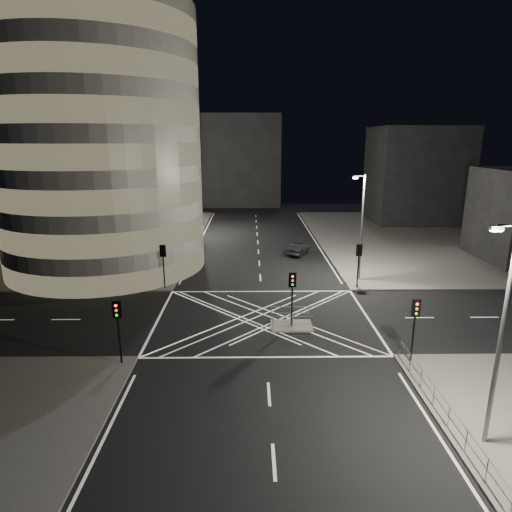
{
  "coord_description": "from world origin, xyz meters",
  "views": [
    {
      "loc": [
        -0.96,
        -30.16,
        13.23
      ],
      "look_at": [
        -0.47,
        7.14,
        3.0
      ],
      "focal_mm": 30.0,
      "sensor_mm": 36.0,
      "label": 1
    }
  ],
  "objects_px": {
    "street_lamp_right_near": "(501,331)",
    "sedan": "(299,248)",
    "street_lamp_left_near": "(166,219)",
    "traffic_signal_nr": "(415,319)",
    "central_island": "(291,326)",
    "traffic_signal_nl": "(118,320)",
    "street_lamp_left_far": "(190,196)",
    "street_lamp_right_far": "(362,224)",
    "traffic_signal_island": "(292,289)",
    "traffic_signal_fr": "(359,258)",
    "traffic_signal_fl": "(163,258)"
  },
  "relations": [
    {
      "from": "traffic_signal_nr",
      "to": "street_lamp_left_near",
      "type": "distance_m",
      "value": 26.32
    },
    {
      "from": "traffic_signal_nl",
      "to": "traffic_signal_nr",
      "type": "bearing_deg",
      "value": 0.0
    },
    {
      "from": "street_lamp_right_far",
      "to": "sedan",
      "type": "height_order",
      "value": "street_lamp_right_far"
    },
    {
      "from": "traffic_signal_fr",
      "to": "street_lamp_right_near",
      "type": "bearing_deg",
      "value": -88.25
    },
    {
      "from": "traffic_signal_island",
      "to": "street_lamp_left_far",
      "type": "bearing_deg",
      "value": 109.95
    },
    {
      "from": "traffic_signal_nr",
      "to": "traffic_signal_fr",
      "type": "bearing_deg",
      "value": 90.0
    },
    {
      "from": "traffic_signal_nl",
      "to": "traffic_signal_island",
      "type": "distance_m",
      "value": 12.03
    },
    {
      "from": "traffic_signal_fr",
      "to": "street_lamp_right_near",
      "type": "relative_size",
      "value": 0.4
    },
    {
      "from": "traffic_signal_nl",
      "to": "traffic_signal_island",
      "type": "height_order",
      "value": "same"
    },
    {
      "from": "street_lamp_left_far",
      "to": "traffic_signal_nl",
      "type": "bearing_deg",
      "value": -89.01
    },
    {
      "from": "street_lamp_left_far",
      "to": "traffic_signal_island",
      "type": "bearing_deg",
      "value": -70.05
    },
    {
      "from": "traffic_signal_fr",
      "to": "street_lamp_right_far",
      "type": "xyz_separation_m",
      "value": [
        0.64,
        2.2,
        2.63
      ]
    },
    {
      "from": "central_island",
      "to": "street_lamp_right_near",
      "type": "bearing_deg",
      "value": -59.25
    },
    {
      "from": "central_island",
      "to": "street_lamp_left_near",
      "type": "bearing_deg",
      "value": 130.27
    },
    {
      "from": "street_lamp_left_far",
      "to": "street_lamp_right_near",
      "type": "bearing_deg",
      "value": -66.79
    },
    {
      "from": "street_lamp_left_near",
      "to": "traffic_signal_nr",
      "type": "bearing_deg",
      "value": -45.87
    },
    {
      "from": "traffic_signal_nl",
      "to": "street_lamp_left_near",
      "type": "bearing_deg",
      "value": 91.94
    },
    {
      "from": "traffic_signal_fl",
      "to": "street_lamp_left_near",
      "type": "xyz_separation_m",
      "value": [
        -0.64,
        5.2,
        2.63
      ]
    },
    {
      "from": "central_island",
      "to": "traffic_signal_island",
      "type": "height_order",
      "value": "traffic_signal_island"
    },
    {
      "from": "central_island",
      "to": "street_lamp_right_near",
      "type": "xyz_separation_m",
      "value": [
        7.44,
        -12.5,
        5.47
      ]
    },
    {
      "from": "central_island",
      "to": "traffic_signal_fr",
      "type": "distance_m",
      "value": 11.1
    },
    {
      "from": "traffic_signal_nr",
      "to": "sedan",
      "type": "xyz_separation_m",
      "value": [
        -4.05,
        25.6,
        -2.21
      ]
    },
    {
      "from": "traffic_signal_fl",
      "to": "street_lamp_right_far",
      "type": "bearing_deg",
      "value": 6.88
    },
    {
      "from": "traffic_signal_fr",
      "to": "street_lamp_left_near",
      "type": "xyz_separation_m",
      "value": [
        -18.24,
        5.2,
        2.63
      ]
    },
    {
      "from": "traffic_signal_fl",
      "to": "sedan",
      "type": "bearing_deg",
      "value": 41.53
    },
    {
      "from": "traffic_signal_island",
      "to": "street_lamp_right_far",
      "type": "bearing_deg",
      "value": 54.7
    },
    {
      "from": "street_lamp_right_near",
      "to": "traffic_signal_nr",
      "type": "bearing_deg",
      "value": 95.04
    },
    {
      "from": "traffic_signal_nl",
      "to": "street_lamp_right_far",
      "type": "relative_size",
      "value": 0.4
    },
    {
      "from": "traffic_signal_island",
      "to": "street_lamp_left_near",
      "type": "height_order",
      "value": "street_lamp_left_near"
    },
    {
      "from": "traffic_signal_fr",
      "to": "street_lamp_right_far",
      "type": "distance_m",
      "value": 3.48
    },
    {
      "from": "street_lamp_left_far",
      "to": "street_lamp_right_far",
      "type": "distance_m",
      "value": 28.23
    },
    {
      "from": "traffic_signal_nl",
      "to": "street_lamp_left_far",
      "type": "bearing_deg",
      "value": 90.99
    },
    {
      "from": "street_lamp_left_near",
      "to": "street_lamp_right_far",
      "type": "distance_m",
      "value": 19.11
    },
    {
      "from": "traffic_signal_fl",
      "to": "street_lamp_left_near",
      "type": "height_order",
      "value": "street_lamp_left_near"
    },
    {
      "from": "traffic_signal_fr",
      "to": "street_lamp_left_near",
      "type": "bearing_deg",
      "value": 164.08
    },
    {
      "from": "central_island",
      "to": "traffic_signal_island",
      "type": "xyz_separation_m",
      "value": [
        0.0,
        0.0,
        2.84
      ]
    },
    {
      "from": "traffic_signal_island",
      "to": "street_lamp_right_near",
      "type": "bearing_deg",
      "value": -59.25
    },
    {
      "from": "traffic_signal_island",
      "to": "street_lamp_right_far",
      "type": "xyz_separation_m",
      "value": [
        7.44,
        10.5,
        2.63
      ]
    },
    {
      "from": "street_lamp_left_near",
      "to": "street_lamp_right_far",
      "type": "bearing_deg",
      "value": -9.03
    },
    {
      "from": "traffic_signal_nr",
      "to": "street_lamp_right_near",
      "type": "bearing_deg",
      "value": -84.96
    },
    {
      "from": "street_lamp_right_far",
      "to": "traffic_signal_island",
      "type": "bearing_deg",
      "value": -125.3
    },
    {
      "from": "street_lamp_left_near",
      "to": "traffic_signal_nl",
      "type": "bearing_deg",
      "value": -88.06
    },
    {
      "from": "traffic_signal_fl",
      "to": "traffic_signal_fr",
      "type": "relative_size",
      "value": 1.0
    },
    {
      "from": "traffic_signal_island",
      "to": "street_lamp_right_near",
      "type": "xyz_separation_m",
      "value": [
        7.44,
        -12.5,
        2.63
      ]
    },
    {
      "from": "street_lamp_right_far",
      "to": "street_lamp_left_near",
      "type": "bearing_deg",
      "value": 170.97
    },
    {
      "from": "street_lamp_right_near",
      "to": "sedan",
      "type": "relative_size",
      "value": 2.33
    },
    {
      "from": "central_island",
      "to": "traffic_signal_nr",
      "type": "relative_size",
      "value": 0.75
    },
    {
      "from": "traffic_signal_nr",
      "to": "street_lamp_right_near",
      "type": "height_order",
      "value": "street_lamp_right_near"
    },
    {
      "from": "street_lamp_right_far",
      "to": "sedan",
      "type": "bearing_deg",
      "value": 115.53
    },
    {
      "from": "street_lamp_right_far",
      "to": "traffic_signal_nr",
      "type": "bearing_deg",
      "value": -92.3
    }
  ]
}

